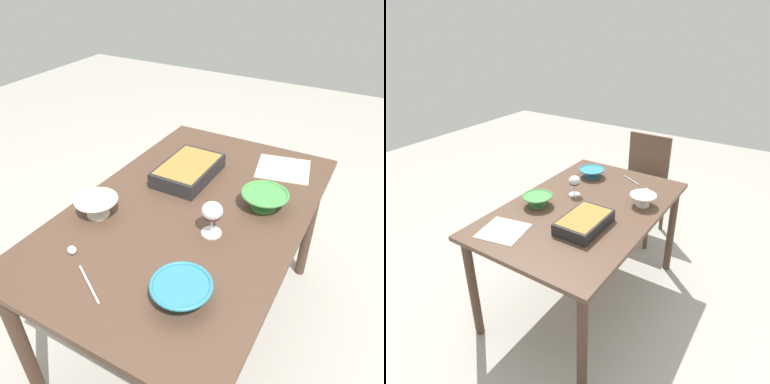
# 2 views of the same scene
# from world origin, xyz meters

# --- Properties ---
(ground_plane) EXTENTS (8.00, 8.00, 0.00)m
(ground_plane) POSITION_xyz_m (0.00, 0.00, 0.00)
(ground_plane) COLOR #B2ADA3
(dining_table) EXTENTS (1.36, 0.87, 0.73)m
(dining_table) POSITION_xyz_m (0.00, 0.00, 0.64)
(dining_table) COLOR brown
(dining_table) RESTS_ON ground_plane
(wine_glass) EXTENTS (0.08, 0.08, 0.13)m
(wine_glass) POSITION_xyz_m (-0.10, -0.14, 0.82)
(wine_glass) COLOR white
(wine_glass) RESTS_ON dining_table
(casserole_dish) EXTENTS (0.33, 0.21, 0.07)m
(casserole_dish) POSITION_xyz_m (0.20, 0.13, 0.76)
(casserole_dish) COLOR #262628
(casserole_dish) RESTS_ON dining_table
(mixing_bowl) EXTENTS (0.19, 0.19, 0.06)m
(mixing_bowl) POSITION_xyz_m (-0.41, -0.20, 0.76)
(mixing_bowl) COLOR teal
(mixing_bowl) RESTS_ON dining_table
(small_bowl) EXTENTS (0.17, 0.17, 0.08)m
(small_bowl) POSITION_xyz_m (-0.21, 0.29, 0.77)
(small_bowl) COLOR white
(small_bowl) RESTS_ON dining_table
(serving_bowl) EXTENTS (0.19, 0.19, 0.07)m
(serving_bowl) POSITION_xyz_m (0.14, -0.25, 0.77)
(serving_bowl) COLOR #4C994C
(serving_bowl) RESTS_ON dining_table
(serving_spoon) EXTENTS (0.16, 0.26, 0.01)m
(serving_spoon) POSITION_xyz_m (-0.45, 0.18, 0.73)
(serving_spoon) COLOR silver
(serving_spoon) RESTS_ON dining_table
(napkin) EXTENTS (0.27, 0.28, 0.00)m
(napkin) POSITION_xyz_m (0.48, -0.23, 0.73)
(napkin) COLOR beige
(napkin) RESTS_ON dining_table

